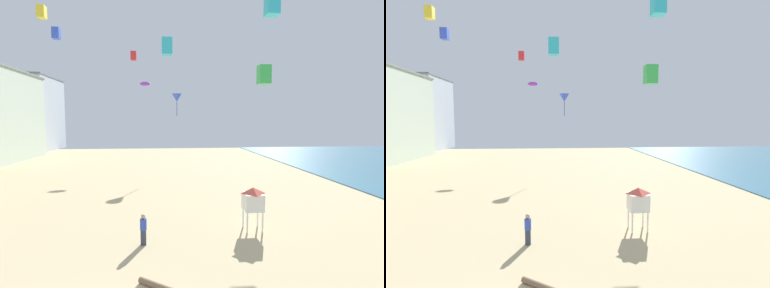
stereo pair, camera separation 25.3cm
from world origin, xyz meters
TOP-DOWN VIEW (x-y plane):
  - boardwalk_hotel_far at (-29.02, 58.72)m, footprint 13.88×13.42m
  - kite_flyer at (1.63, 7.68)m, footprint 0.34×0.34m
  - lifeguard_stand at (7.92, 9.17)m, footprint 1.10×1.10m
  - driftwood_log at (2.66, 3.60)m, footprint 1.91×1.45m
  - kite_purple_parafoil at (-0.42, 37.18)m, footprint 1.55×0.43m
  - kite_cyan_box at (2.95, 19.33)m, footprint 0.95×0.95m
  - kite_green_box at (11.18, 16.97)m, footprint 1.00×1.00m
  - kite_blue_box at (-11.69, 33.01)m, footprint 0.93×0.93m
  - kite_blue_delta at (4.20, 30.33)m, footprint 1.27×1.27m
  - kite_yellow_box at (-10.15, 25.00)m, footprint 0.81×0.81m
  - kite_cyan_box_2 at (10.47, 13.57)m, footprint 0.93×0.93m
  - kite_red_box at (-2.21, 38.42)m, footprint 0.85×0.85m

SIDE VIEW (x-z plane):
  - driftwood_log at x=2.66m, z-range 0.00..0.24m
  - kite_flyer at x=1.63m, z-range 0.10..1.74m
  - lifeguard_stand at x=7.92m, z-range 0.56..3.11m
  - boardwalk_hotel_far at x=-29.02m, z-range 0.01..16.22m
  - kite_blue_delta at x=4.20m, z-range 8.06..10.94m
  - kite_green_box at x=11.18m, z-range 9.62..11.19m
  - kite_purple_parafoil at x=-0.42m, z-range 11.85..12.45m
  - kite_cyan_box at x=2.95m, z-range 12.43..13.91m
  - kite_cyan_box_2 at x=10.47m, z-range 14.04..15.50m
  - kite_red_box at x=-2.21m, z-range 15.94..17.27m
  - kite_yellow_box at x=-10.15m, z-range 17.25..18.52m
  - kite_blue_box at x=-11.69m, z-range 17.36..18.82m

